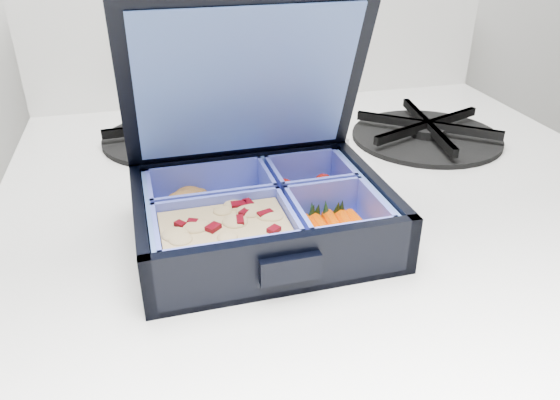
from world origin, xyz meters
name	(u,v)px	position (x,y,z in m)	size (l,w,h in m)	color
bento_box	(262,214)	(-0.70, 1.53, 1.03)	(0.21, 0.16, 0.05)	black
burner_grate	(427,129)	(-0.45, 1.71, 1.02)	(0.18, 0.18, 0.03)	black
burner_grate_rear	(173,133)	(-0.76, 1.78, 1.01)	(0.17, 0.17, 0.02)	black
fork	(318,173)	(-0.61, 1.64, 1.01)	(0.02, 0.19, 0.01)	#A2A1AC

